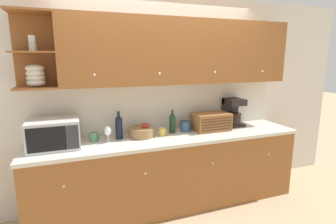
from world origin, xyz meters
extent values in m
plane|color=tan|center=(0.00, 0.00, 0.00)|extent=(24.00, 24.00, 0.00)
cube|color=silver|center=(0.00, 0.03, 1.30)|extent=(5.66, 0.06, 2.60)
cube|color=#935628|center=(0.00, -0.31, 0.44)|extent=(3.26, 0.63, 0.88)
cube|color=silver|center=(0.00, -0.33, 0.90)|extent=(3.28, 0.66, 0.04)
sphere|color=white|center=(-1.22, -0.63, 0.63)|extent=(0.03, 0.03, 0.03)
sphere|color=white|center=(-0.41, -0.63, 0.63)|extent=(0.03, 0.03, 0.03)
sphere|color=white|center=(0.41, -0.63, 0.63)|extent=(0.03, 0.03, 0.03)
sphere|color=white|center=(1.22, -0.63, 0.63)|extent=(0.03, 0.03, 0.03)
cube|color=silver|center=(0.00, -0.01, 1.22)|extent=(3.26, 0.01, 0.61)
cube|color=#935628|center=(0.21, -0.16, 1.91)|extent=(2.84, 0.33, 0.77)
cube|color=#935628|center=(-1.42, -0.01, 1.91)|extent=(0.42, 0.02, 0.77)
cube|color=#935628|center=(-1.42, -0.16, 1.54)|extent=(0.42, 0.33, 0.02)
cube|color=#935628|center=(-1.42, -0.16, 1.90)|extent=(0.42, 0.33, 0.02)
cube|color=#935628|center=(-1.42, -0.16, 2.29)|extent=(0.42, 0.33, 0.02)
sphere|color=white|center=(-0.86, -0.34, 1.67)|extent=(0.03, 0.03, 0.03)
sphere|color=white|center=(-0.15, -0.34, 1.67)|extent=(0.03, 0.03, 0.03)
sphere|color=white|center=(0.57, -0.34, 1.67)|extent=(0.03, 0.03, 0.03)
sphere|color=white|center=(1.28, -0.34, 1.67)|extent=(0.03, 0.03, 0.03)
ellipsoid|color=silver|center=(-1.42, -0.16, 1.59)|extent=(0.18, 0.18, 0.08)
ellipsoid|color=silver|center=(-1.42, -0.16, 1.64)|extent=(0.18, 0.18, 0.08)
ellipsoid|color=silver|center=(-1.42, -0.16, 1.69)|extent=(0.18, 0.18, 0.08)
ellipsoid|color=silver|center=(-1.42, -0.16, 1.74)|extent=(0.18, 0.18, 0.08)
cylinder|color=silver|center=(-1.42, -0.16, 1.94)|extent=(0.07, 0.07, 0.08)
cylinder|color=silver|center=(-1.42, -0.16, 2.02)|extent=(0.07, 0.07, 0.08)
cube|color=silver|center=(-1.29, -0.27, 1.07)|extent=(0.51, 0.41, 0.30)
cube|color=black|center=(-1.35, -0.48, 1.07)|extent=(0.36, 0.01, 0.24)
cube|color=#2D2D33|center=(-1.11, -0.48, 1.07)|extent=(0.11, 0.01, 0.24)
cylinder|color=#4C845B|center=(-0.89, -0.21, 0.97)|extent=(0.09, 0.09, 0.10)
torus|color=#4C845B|center=(-0.84, -0.21, 0.97)|extent=(0.01, 0.07, 0.07)
cylinder|color=silver|center=(-0.74, -0.31, 0.92)|extent=(0.07, 0.07, 0.01)
cylinder|color=silver|center=(-0.74, -0.31, 0.96)|extent=(0.01, 0.01, 0.07)
ellipsoid|color=silver|center=(-0.74, -0.31, 1.05)|extent=(0.08, 0.08, 0.11)
cylinder|color=black|center=(-0.60, -0.21, 1.03)|extent=(0.08, 0.08, 0.23)
sphere|color=black|center=(-0.60, -0.21, 1.14)|extent=(0.08, 0.08, 0.08)
cylinder|color=black|center=(-0.60, -0.21, 1.20)|extent=(0.03, 0.03, 0.08)
cylinder|color=#937047|center=(-0.34, -0.22, 0.97)|extent=(0.30, 0.30, 0.11)
sphere|color=red|center=(-0.30, -0.24, 1.05)|extent=(0.08, 0.08, 0.08)
cylinder|color=gold|center=(-0.10, -0.27, 0.96)|extent=(0.08, 0.08, 0.10)
torus|color=gold|center=(-0.05, -0.27, 0.96)|extent=(0.01, 0.07, 0.07)
cylinder|color=#19381E|center=(0.07, -0.19, 1.02)|extent=(0.08, 0.08, 0.20)
sphere|color=#19381E|center=(0.07, -0.19, 1.12)|extent=(0.08, 0.08, 0.08)
cylinder|color=#19381E|center=(0.07, -0.19, 1.18)|extent=(0.03, 0.03, 0.07)
cylinder|color=#33567A|center=(0.25, -0.19, 0.98)|extent=(0.13, 0.13, 0.13)
cylinder|color=navy|center=(0.25, -0.19, 1.04)|extent=(0.14, 0.14, 0.01)
cube|color=#996033|center=(0.59, -0.25, 1.03)|extent=(0.47, 0.28, 0.22)
cube|color=#54351C|center=(0.59, -0.39, 0.96)|extent=(0.43, 0.01, 0.02)
cube|color=#54351C|center=(0.59, -0.39, 0.99)|extent=(0.43, 0.01, 0.02)
cube|color=#54351C|center=(0.59, -0.39, 1.03)|extent=(0.43, 0.01, 0.02)
cube|color=#54351C|center=(0.59, -0.39, 1.06)|extent=(0.43, 0.01, 0.02)
cube|color=#54351C|center=(0.59, -0.39, 1.10)|extent=(0.43, 0.01, 0.02)
cube|color=black|center=(1.00, -0.15, 0.93)|extent=(0.24, 0.25, 0.03)
cylinder|color=black|center=(1.00, -0.17, 1.02)|extent=(0.18, 0.18, 0.15)
cube|color=black|center=(1.00, -0.05, 1.10)|extent=(0.24, 0.06, 0.37)
cube|color=black|center=(1.00, -0.15, 1.25)|extent=(0.24, 0.25, 0.08)
camera|label=1|loc=(-1.08, -3.16, 1.84)|focal=28.00mm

